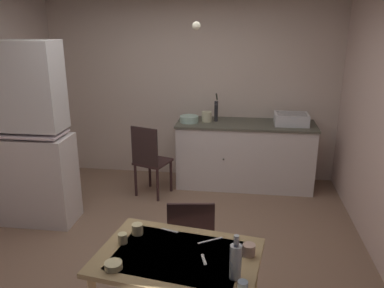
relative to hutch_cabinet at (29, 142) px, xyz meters
The scene contains 21 objects.
ground_plane 1.90m from the hutch_cabinet, 15.60° to the right, with size 5.21×5.21×0.00m, color #856752.
wall_back 2.35m from the hutch_cabinet, 47.18° to the left, with size 4.22×0.10×2.52m, color beige.
hutch_cabinet is the anchor object (origin of this frame).
counter_cabinet 2.77m from the hutch_cabinet, 29.45° to the left, with size 1.87×0.64×0.91m.
sink_basin 3.26m from the hutch_cabinet, 24.31° to the left, with size 0.44×0.34×0.15m.
hand_pump 2.41m from the hutch_cabinet, 35.21° to the left, with size 0.05×0.27×0.39m.
mixing_bowl_counter 2.06m from the hutch_cabinet, 38.79° to the left, with size 0.25×0.25×0.09m, color #ADD1C1.
stoneware_crock 2.28m from the hutch_cabinet, 36.45° to the left, with size 0.14×0.14×0.14m, color beige.
dining_table 2.51m from the hutch_cabinet, 39.21° to the right, with size 1.20×0.92×0.73m.
chair_far_side 2.21m from the hutch_cabinet, 26.38° to the right, with size 0.45×0.45×0.87m.
chair_by_counter 1.49m from the hutch_cabinet, 35.41° to the left, with size 0.51×0.51×0.97m.
serving_bowl_wide 2.36m from the hutch_cabinet, 49.03° to the right, with size 0.12×0.12×0.04m, color beige.
mug_tall 3.04m from the hutch_cabinet, 38.73° to the right, with size 0.06×0.06×0.07m, color #9EB2C6.
teacup_cream 2.85m from the hutch_cabinet, 32.07° to the right, with size 0.09×0.09×0.08m, color tan.
mug_dark 2.12m from the hutch_cabinet, 44.31° to the right, with size 0.07×0.07×0.07m, color beige.
teacup_mint 2.09m from the hutch_cabinet, 40.26° to the right, with size 0.08×0.08×0.08m, color beige.
glass_bottle 2.92m from the hutch_cabinet, 37.29° to the right, with size 0.07×0.07×0.30m.
table_knife 2.54m from the hutch_cabinet, 32.66° to the right, with size 0.20×0.02×0.01m, color silver.
teaspoon_near_bowl 2.22m from the hutch_cabinet, 34.98° to the right, with size 0.14×0.02×0.01m, color beige.
teaspoon_by_cup 2.66m from the hutch_cabinet, 37.33° to the right, with size 0.12×0.02×0.01m, color beige.
pendant_bulb 2.24m from the hutch_cabinet, ahead, with size 0.08×0.08×0.08m, color #F9EFCC.
Camera 1 is at (0.75, -3.41, 2.26)m, focal length 36.77 mm.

